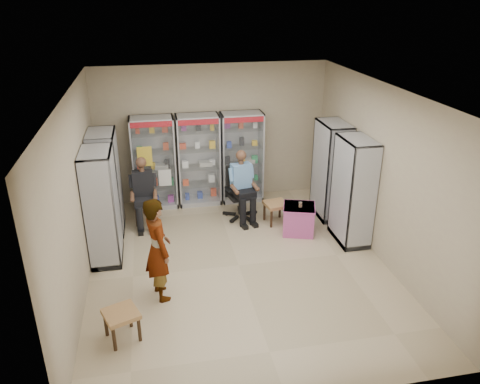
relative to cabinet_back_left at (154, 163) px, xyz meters
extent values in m
plane|color=tan|center=(1.30, -2.73, -1.00)|extent=(6.00, 6.00, 0.00)
cube|color=tan|center=(1.30, 0.27, 0.50)|extent=(5.00, 0.02, 3.00)
cube|color=tan|center=(1.30, -5.73, 0.50)|extent=(5.00, 0.02, 3.00)
cube|color=tan|center=(-1.20, -2.73, 0.50)|extent=(0.02, 6.00, 3.00)
cube|color=tan|center=(3.80, -2.73, 0.50)|extent=(0.02, 6.00, 3.00)
cube|color=silver|center=(1.30, -2.73, 2.00)|extent=(5.00, 6.00, 0.02)
cube|color=#AAACB1|center=(0.00, 0.00, 0.00)|extent=(0.90, 0.50, 2.00)
cube|color=#9FA3A6|center=(0.95, 0.00, 0.00)|extent=(0.90, 0.50, 2.00)
cube|color=#B6B7BD|center=(1.90, 0.00, 0.00)|extent=(0.90, 0.50, 2.00)
cube|color=#B6B8BE|center=(3.53, -1.13, 0.00)|extent=(0.90, 0.50, 2.00)
cube|color=silver|center=(3.53, -2.23, 0.00)|extent=(0.90, 0.50, 2.00)
cube|color=silver|center=(-0.93, -0.93, 0.00)|extent=(0.90, 0.50, 2.00)
cube|color=#B2B4BA|center=(-0.93, -2.03, 0.00)|extent=(0.90, 0.50, 2.00)
cube|color=#302212|center=(-0.25, -0.73, -0.53)|extent=(0.42, 0.42, 0.94)
cube|color=black|center=(1.69, -0.88, -0.45)|extent=(0.70, 0.70, 1.10)
cube|color=#BA4A87|center=(2.68, -1.76, -0.72)|extent=(0.73, 0.71, 0.56)
cylinder|color=#631508|center=(2.69, -1.80, -0.39)|extent=(0.07, 0.07, 0.10)
cube|color=olive|center=(2.36, -1.26, -0.78)|extent=(0.50, 0.50, 0.44)
cube|color=#AA8E47|center=(-0.60, -4.23, -0.78)|extent=(0.56, 0.56, 0.43)
imported|color=gray|center=(-0.05, -3.34, -0.17)|extent=(0.55, 0.69, 1.65)
camera|label=1|loc=(-0.02, -9.53, 3.40)|focal=35.00mm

